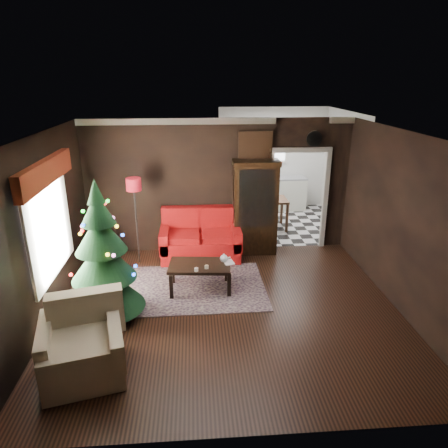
{
  "coord_description": "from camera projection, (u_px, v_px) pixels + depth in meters",
  "views": [
    {
      "loc": [
        -0.5,
        -5.73,
        3.57
      ],
      "look_at": [
        0.0,
        0.9,
        1.15
      ],
      "focal_mm": 32.6,
      "sensor_mm": 36.0,
      "label": 1
    }
  ],
  "objects": [
    {
      "name": "floor",
      "position": [
        228.0,
        309.0,
        6.62
      ],
      "size": [
        5.5,
        5.5,
        0.0
      ],
      "primitive_type": "plane",
      "color": "black",
      "rests_on": "ground"
    },
    {
      "name": "ceiling",
      "position": [
        229.0,
        135.0,
        5.67
      ],
      "size": [
        5.5,
        5.5,
        0.0
      ],
      "primitive_type": "plane",
      "rotation": [
        3.14,
        0.0,
        0.0
      ],
      "color": "white",
      "rests_on": "ground"
    },
    {
      "name": "wall_back",
      "position": [
        218.0,
        187.0,
        8.49
      ],
      "size": [
        5.5,
        0.0,
        5.5
      ],
      "primitive_type": "plane",
      "rotation": [
        1.57,
        0.0,
        0.0
      ],
      "color": "black",
      "rests_on": "ground"
    },
    {
      "name": "wall_front",
      "position": [
        251.0,
        323.0,
        3.8
      ],
      "size": [
        5.5,
        0.0,
        5.5
      ],
      "primitive_type": "plane",
      "rotation": [
        -1.57,
        0.0,
        0.0
      ],
      "color": "black",
      "rests_on": "ground"
    },
    {
      "name": "wall_left",
      "position": [
        42.0,
        234.0,
        5.95
      ],
      "size": [
        0.0,
        5.5,
        5.5
      ],
      "primitive_type": "plane",
      "rotation": [
        1.57,
        0.0,
        1.57
      ],
      "color": "black",
      "rests_on": "ground"
    },
    {
      "name": "wall_right",
      "position": [
        404.0,
        224.0,
        6.34
      ],
      "size": [
        0.0,
        5.5,
        5.5
      ],
      "primitive_type": "plane",
      "rotation": [
        1.57,
        0.0,
        -1.57
      ],
      "color": "black",
      "rests_on": "ground"
    },
    {
      "name": "doorway",
      "position": [
        297.0,
        201.0,
        8.73
      ],
      "size": [
        1.1,
        0.1,
        2.1
      ],
      "primitive_type": null,
      "color": "white",
      "rests_on": "ground"
    },
    {
      "name": "left_window",
      "position": [
        48.0,
        226.0,
        6.13
      ],
      "size": [
        0.05,
        1.6,
        1.4
      ],
      "primitive_type": "cube",
      "color": "white",
      "rests_on": "wall_left"
    },
    {
      "name": "valance",
      "position": [
        46.0,
        172.0,
        5.85
      ],
      "size": [
        0.12,
        2.1,
        0.35
      ],
      "primitive_type": "cube",
      "color": "maroon",
      "rests_on": "wall_left"
    },
    {
      "name": "kitchen_floor",
      "position": [
        281.0,
        223.0,
        10.49
      ],
      "size": [
        3.0,
        3.0,
        0.0
      ],
      "primitive_type": "plane",
      "color": "silver",
      "rests_on": "ground"
    },
    {
      "name": "kitchen_window",
      "position": [
        273.0,
        148.0,
        11.27
      ],
      "size": [
        0.7,
        0.06,
        0.7
      ],
      "primitive_type": "cube",
      "color": "white",
      "rests_on": "ground"
    },
    {
      "name": "rug",
      "position": [
        195.0,
        287.0,
        7.29
      ],
      "size": [
        2.52,
        1.84,
        0.01
      ],
      "primitive_type": "cube",
      "rotation": [
        0.0,
        0.0,
        0.01
      ],
      "color": "#44383D",
      "rests_on": "ground"
    },
    {
      "name": "loveseat",
      "position": [
        200.0,
        235.0,
        8.35
      ],
      "size": [
        1.7,
        0.9,
        1.0
      ],
      "primitive_type": null,
      "color": "maroon",
      "rests_on": "ground"
    },
    {
      "name": "curio_cabinet",
      "position": [
        255.0,
        210.0,
        8.48
      ],
      "size": [
        0.9,
        0.45,
        1.9
      ],
      "primitive_type": null,
      "color": "black",
      "rests_on": "ground"
    },
    {
      "name": "floor_lamp",
      "position": [
        137.0,
        224.0,
        8.02
      ],
      "size": [
        0.38,
        0.38,
        1.85
      ],
      "primitive_type": null,
      "rotation": [
        0.0,
        0.0,
        -0.27
      ],
      "color": "black",
      "rests_on": "ground"
    },
    {
      "name": "christmas_tree",
      "position": [
        102.0,
        256.0,
        6.06
      ],
      "size": [
        1.5,
        1.5,
        2.21
      ],
      "primitive_type": null,
      "rotation": [
        0.0,
        0.0,
        -0.38
      ],
      "color": "black",
      "rests_on": "ground"
    },
    {
      "name": "armchair",
      "position": [
        81.0,
        343.0,
        5.03
      ],
      "size": [
        1.22,
        1.22,
        1.03
      ],
      "primitive_type": null,
      "rotation": [
        0.0,
        0.0,
        0.24
      ],
      "color": "tan",
      "rests_on": "ground"
    },
    {
      "name": "coffee_table",
      "position": [
        200.0,
        277.0,
        7.15
      ],
      "size": [
        1.12,
        0.73,
        0.48
      ],
      "primitive_type": null,
      "rotation": [
        0.0,
        0.0,
        -0.09
      ],
      "color": "black",
      "rests_on": "rug"
    },
    {
      "name": "teapot",
      "position": [
        224.0,
        258.0,
        7.13
      ],
      "size": [
        0.2,
        0.2,
        0.15
      ],
      "primitive_type": null,
      "rotation": [
        0.0,
        0.0,
        -0.36
      ],
      "color": "white",
      "rests_on": "coffee_table"
    },
    {
      "name": "cup_a",
      "position": [
        207.0,
        267.0,
        6.91
      ],
      "size": [
        0.09,
        0.09,
        0.06
      ],
      "primitive_type": "cylinder",
      "rotation": [
        0.0,
        0.0,
        0.34
      ],
      "color": "beige",
      "rests_on": "coffee_table"
    },
    {
      "name": "cup_b",
      "position": [
        196.0,
        270.0,
        6.81
      ],
      "size": [
        0.07,
        0.07,
        0.06
      ],
      "primitive_type": "cylinder",
      "rotation": [
        0.0,
        0.0,
        0.03
      ],
      "color": "white",
      "rests_on": "coffee_table"
    },
    {
      "name": "book",
      "position": [
        224.0,
        257.0,
        7.07
      ],
      "size": [
        0.17,
        0.05,
        0.23
      ],
      "primitive_type": "imported",
      "rotation": [
        0.0,
        0.0,
        0.21
      ],
      "color": "#95795C",
      "rests_on": "coffee_table"
    },
    {
      "name": "wall_clock",
      "position": [
        314.0,
        139.0,
        8.24
      ],
      "size": [
        0.32,
        0.32,
        0.06
      ],
      "primitive_type": "cylinder",
      "color": "white",
      "rests_on": "wall_back"
    },
    {
      "name": "painting",
      "position": [
        255.0,
        146.0,
        8.21
      ],
      "size": [
        0.62,
        0.05,
        0.52
      ],
      "primitive_type": "cube",
      "color": "#A17447",
      "rests_on": "wall_back"
    },
    {
      "name": "kitchen_counter",
      "position": [
        273.0,
        194.0,
        11.46
      ],
      "size": [
        1.8,
        0.6,
        0.9
      ],
      "primitive_type": "cube",
      "color": "silver",
      "rests_on": "ground"
    },
    {
      "name": "kitchen_table",
      "position": [
        272.0,
        213.0,
        10.06
      ],
      "size": [
        0.7,
        0.7,
        0.75
      ],
      "primitive_type": null,
      "color": "#533521",
      "rests_on": "ground"
    }
  ]
}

